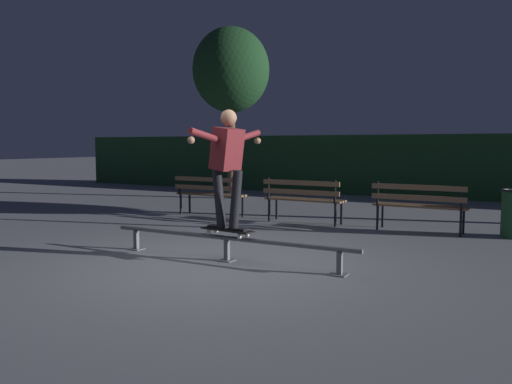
{
  "coord_description": "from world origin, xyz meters",
  "views": [
    {
      "loc": [
        3.49,
        -5.44,
        1.53
      ],
      "look_at": [
        0.01,
        1.01,
        0.85
      ],
      "focal_mm": 35.8,
      "sensor_mm": 36.0,
      "label": 1
    }
  ],
  "objects": [
    {
      "name": "ground_plane",
      "position": [
        0.0,
        0.0,
        0.0
      ],
      "size": [
        90.0,
        90.0,
        0.0
      ],
      "primitive_type": "plane",
      "color": "slate"
    },
    {
      "name": "hedge_backdrop",
      "position": [
        0.0,
        10.19,
        0.91
      ],
      "size": [
        24.0,
        1.2,
        1.83
      ],
      "primitive_type": "cube",
      "color": "#234C28",
      "rests_on": "ground"
    },
    {
      "name": "grind_rail",
      "position": [
        0.0,
        0.21,
        0.26
      ],
      "size": [
        3.66,
        0.18,
        0.34
      ],
      "color": "slate",
      "rests_on": "ground"
    },
    {
      "name": "skateboard",
      "position": [
        0.01,
        0.21,
        0.41
      ],
      "size": [
        0.8,
        0.32,
        0.09
      ],
      "color": "black",
      "rests_on": "grind_rail"
    },
    {
      "name": "skateboarder",
      "position": [
        0.01,
        0.21,
        1.35
      ],
      "size": [
        0.63,
        1.39,
        1.56
      ],
      "color": "black",
      "rests_on": "skateboard"
    },
    {
      "name": "park_bench_leftmost",
      "position": [
        -2.59,
        3.67,
        0.54
      ],
      "size": [
        1.61,
        0.46,
        0.88
      ],
      "color": "black",
      "rests_on": "ground"
    },
    {
      "name": "park_bench_left_center",
      "position": [
        -0.4,
        3.67,
        0.54
      ],
      "size": [
        1.61,
        0.46,
        0.88
      ],
      "color": "black",
      "rests_on": "ground"
    },
    {
      "name": "park_bench_right_center",
      "position": [
        1.79,
        3.67,
        0.54
      ],
      "size": [
        1.61,
        0.46,
        0.88
      ],
      "color": "black",
      "rests_on": "ground"
    },
    {
      "name": "tree_far_left",
      "position": [
        -4.05,
        7.03,
        3.6
      ],
      "size": [
        2.16,
        2.16,
        4.81
      ],
      "color": "brown",
      "rests_on": "ground"
    }
  ]
}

